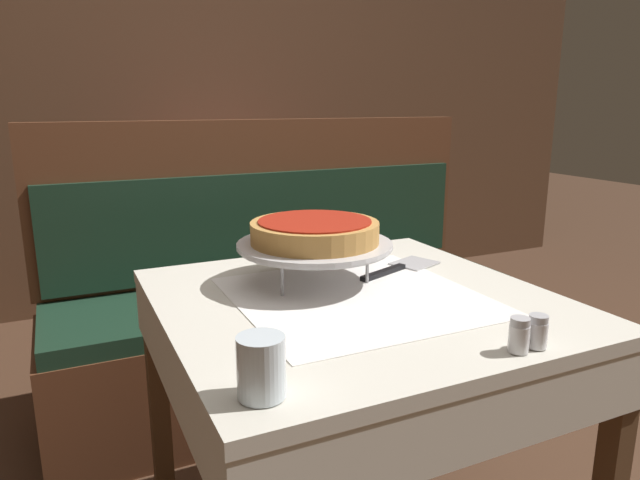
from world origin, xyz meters
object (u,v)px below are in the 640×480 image
pizza_pan_stand (315,246)px  pizza_server (400,267)px  dining_table_rear (236,205)px  pepper_shaker (538,331)px  water_glass_near (261,367)px  salt_shaker (519,335)px  deep_dish_pizza (315,231)px  condiment_caddy (220,178)px  booth_bench (285,321)px  dining_table_front (355,336)px

pizza_pan_stand → pizza_server: size_ratio=1.36×
dining_table_rear → pepper_shaker: size_ratio=12.09×
water_glass_near → salt_shaker: (0.46, -0.04, -0.02)m
deep_dish_pizza → condiment_caddy: 1.75m
dining_table_rear → water_glass_near: water_glass_near is taller
dining_table_rear → pizza_server: size_ratio=2.65×
deep_dish_pizza → pizza_server: size_ratio=1.12×
water_glass_near → salt_shaker: water_glass_near is taller
dining_table_rear → pizza_server: 1.68m
pepper_shaker → condiment_caddy: bearing=88.9°
condiment_caddy → salt_shaker: bearing=-92.2°
dining_table_rear → deep_dish_pizza: (-0.31, -1.68, 0.23)m
booth_bench → pizza_server: 0.86m
dining_table_front → booth_bench: bearing=78.7°
water_glass_near → booth_bench: bearing=67.0°
pizza_server → pepper_shaker: bearing=-95.2°
pepper_shaker → condiment_caddy: (0.04, 2.25, 0.01)m
water_glass_near → pepper_shaker: size_ratio=1.57×
dining_table_front → dining_table_rear: size_ratio=1.17×
dining_table_rear → salt_shaker: (-0.15, -2.19, 0.14)m
dining_table_front → pizza_server: 0.27m
dining_table_rear → pepper_shaker: 2.20m
deep_dish_pizza → condiment_caddy: size_ratio=1.82×
dining_table_rear → pizza_pan_stand: 1.72m
pizza_pan_stand → deep_dish_pizza: size_ratio=1.22×
dining_table_rear → pizza_pan_stand: bearing=-100.4°
dining_table_front → water_glass_near: bearing=-135.6°
deep_dish_pizza → salt_shaker: (0.16, -0.52, -0.10)m
dining_table_rear → water_glass_near: 2.24m
dining_table_front → salt_shaker: 0.42m
pizza_server → booth_bench: bearing=92.2°
pizza_server → water_glass_near: (-0.55, -0.48, 0.04)m
dining_table_front → pepper_shaker: pepper_shaker is taller
pizza_pan_stand → deep_dish_pizza: deep_dish_pizza is taller
pizza_pan_stand → salt_shaker: (0.16, -0.52, -0.06)m
salt_shaker → condiment_caddy: size_ratio=0.37×
booth_bench → water_glass_near: (-0.52, -1.23, 0.46)m
deep_dish_pizza → pepper_shaker: deep_dish_pizza is taller
pizza_pan_stand → deep_dish_pizza: bearing=104.0°
deep_dish_pizza → salt_shaker: 0.55m
dining_table_front → booth_bench: size_ratio=0.48×
salt_shaker → pepper_shaker: size_ratio=1.04×
pizza_server → pepper_shaker: size_ratio=4.57×
dining_table_rear → pizza_pan_stand: pizza_pan_stand is taller
dining_table_front → pepper_shaker: 0.43m
booth_bench → condiment_caddy: (0.02, 0.98, 0.45)m
dining_table_rear → booth_bench: (-0.09, -0.92, -0.31)m
dining_table_front → pizza_pan_stand: pizza_pan_stand is taller
deep_dish_pizza → water_glass_near: 0.57m
water_glass_near → salt_shaker: bearing=-5.4°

